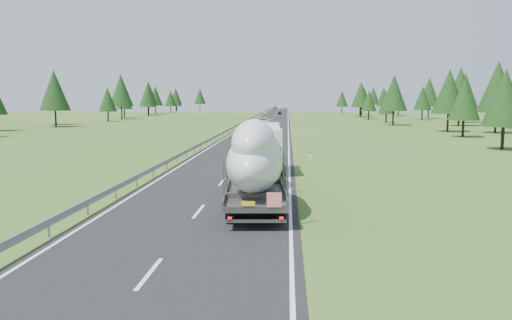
# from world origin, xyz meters

# --- Properties ---
(ground) EXTENTS (400.00, 400.00, 0.00)m
(ground) POSITION_xyz_m (0.00, 0.00, 0.00)
(ground) COLOR #35531B
(ground) RESTS_ON ground
(road_surface) EXTENTS (10.00, 400.00, 0.02)m
(road_surface) POSITION_xyz_m (0.00, 100.00, 0.01)
(road_surface) COLOR black
(road_surface) RESTS_ON ground
(guardrail) EXTENTS (0.10, 400.00, 0.76)m
(guardrail) POSITION_xyz_m (-5.30, 99.94, 0.60)
(guardrail) COLOR slate
(guardrail) RESTS_ON ground
(marker_posts) EXTENTS (0.13, 350.08, 1.00)m
(marker_posts) POSITION_xyz_m (6.50, 155.00, 0.54)
(marker_posts) COLOR silver
(marker_posts) RESTS_ON ground
(highway_sign) EXTENTS (0.08, 0.90, 2.60)m
(highway_sign) POSITION_xyz_m (7.20, 80.00, 1.81)
(highway_sign) COLOR slate
(highway_sign) RESTS_ON ground
(tree_line_right) EXTENTS (27.32, 276.29, 12.43)m
(tree_line_right) POSITION_xyz_m (38.40, 98.88, 6.79)
(tree_line_right) COLOR black
(tree_line_right) RESTS_ON ground
(tree_line_left) EXTENTS (13.60, 275.97, 12.65)m
(tree_line_left) POSITION_xyz_m (-44.39, 98.82, 7.07)
(tree_line_left) COLOR black
(tree_line_left) RESTS_ON ground
(boat_truck) EXTENTS (3.85, 20.34, 4.69)m
(boat_truck) POSITION_xyz_m (2.60, 14.05, 2.34)
(boat_truck) COLOR silver
(boat_truck) RESTS_ON ground
(distant_van) EXTENTS (3.02, 6.29, 1.73)m
(distant_van) POSITION_xyz_m (-0.62, 90.41, 0.86)
(distant_van) COLOR silver
(distant_van) RESTS_ON ground
(distant_car_dark) EXTENTS (1.52, 3.74, 1.27)m
(distant_car_dark) POSITION_xyz_m (1.44, 172.60, 0.64)
(distant_car_dark) COLOR black
(distant_car_dark) RESTS_ON ground
(distant_car_blue) EXTENTS (1.87, 4.56, 1.47)m
(distant_car_blue) POSITION_xyz_m (-2.87, 278.54, 0.73)
(distant_car_blue) COLOR #161D3E
(distant_car_blue) RESTS_ON ground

